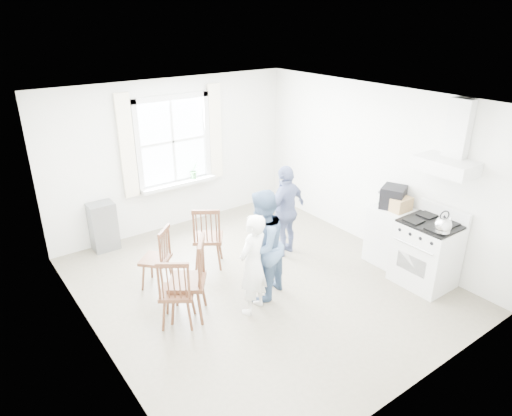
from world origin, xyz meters
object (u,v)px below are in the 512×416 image
at_px(gas_stove, 426,253).
at_px(person_left, 253,265).
at_px(stereo_stack, 393,197).
at_px(windsor_chair_b, 175,287).
at_px(windsor_chair_a, 161,251).
at_px(low_cabinet, 389,235).
at_px(person_right, 286,211).
at_px(windsor_chair_c, 196,270).
at_px(person_mid, 262,246).

relative_size(gas_stove, person_left, 0.82).
distance_m(stereo_stack, windsor_chair_b, 3.45).
height_order(windsor_chair_a, windsor_chair_b, windsor_chair_b).
distance_m(low_cabinet, person_right, 1.61).
bearing_deg(gas_stove, low_cabinet, 84.32).
bearing_deg(gas_stove, windsor_chair_a, 145.13).
bearing_deg(person_left, windsor_chair_a, -81.84).
bearing_deg(gas_stove, windsor_chair_c, 157.53).
bearing_deg(person_left, windsor_chair_b, -36.28).
height_order(gas_stove, person_left, person_left).
bearing_deg(stereo_stack, gas_stove, -97.50).
xyz_separation_m(windsor_chair_a, person_right, (2.01, -0.26, 0.18)).
height_order(low_cabinet, windsor_chair_b, windsor_chair_b).
bearing_deg(stereo_stack, low_cabinet, -131.07).
xyz_separation_m(low_cabinet, stereo_stack, (0.03, 0.03, 0.61)).
distance_m(windsor_chair_a, person_mid, 1.42).
xyz_separation_m(gas_stove, windsor_chair_a, (-3.03, 2.11, 0.07)).
bearing_deg(person_right, gas_stove, 105.27).
relative_size(low_cabinet, windsor_chair_b, 0.94).
bearing_deg(person_mid, windsor_chair_b, -27.13).
height_order(person_left, person_right, person_right).
bearing_deg(person_mid, low_cabinet, 145.34).
distance_m(gas_stove, low_cabinet, 0.70).
bearing_deg(gas_stove, stereo_stack, 82.50).
relative_size(windsor_chair_a, windsor_chair_c, 0.84).
height_order(person_mid, person_right, person_mid).
distance_m(person_left, person_right, 1.63).
bearing_deg(windsor_chair_a, windsor_chair_b, -105.80).
relative_size(person_left, person_mid, 0.88).
distance_m(windsor_chair_a, person_left, 1.39).
relative_size(low_cabinet, person_mid, 0.59).
bearing_deg(person_right, low_cabinet, 119.88).
bearing_deg(windsor_chair_b, person_left, -14.99).
height_order(stereo_stack, windsor_chair_c, stereo_stack).
bearing_deg(stereo_stack, windsor_chair_c, 170.77).
bearing_deg(person_left, person_mid, -167.08).
distance_m(low_cabinet, windsor_chair_c, 3.09).
relative_size(low_cabinet, windsor_chair_c, 0.83).
distance_m(windsor_chair_c, person_left, 0.71).
relative_size(windsor_chair_c, person_right, 0.74).
relative_size(gas_stove, stereo_stack, 2.43).
xyz_separation_m(gas_stove, person_right, (-1.02, 1.85, 0.25)).
bearing_deg(low_cabinet, windsor_chair_b, 172.28).
bearing_deg(windsor_chair_a, person_right, -7.43).
bearing_deg(low_cabinet, windsor_chair_a, 155.52).
relative_size(stereo_stack, windsor_chair_c, 0.42).
xyz_separation_m(low_cabinet, windsor_chair_c, (-3.04, 0.53, 0.21)).
xyz_separation_m(stereo_stack, person_right, (-1.12, 1.12, -0.33)).
relative_size(low_cabinet, windsor_chair_a, 0.99).
relative_size(gas_stove, windsor_chair_a, 1.23).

